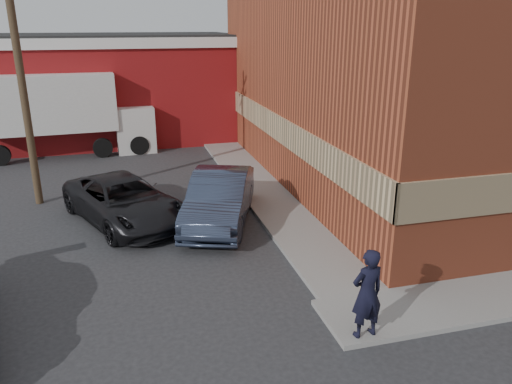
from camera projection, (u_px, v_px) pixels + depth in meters
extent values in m
plane|color=#28282B|center=(331.00, 301.00, 11.69)|extent=(90.00, 90.00, 0.00)
cube|color=#A7462B|center=(440.00, 66.00, 20.56)|extent=(14.00, 18.00, 9.00)
cube|color=#DAB886|center=(277.00, 127.00, 19.52)|extent=(0.08, 18.16, 1.00)
cube|color=gray|center=(256.00, 183.00, 20.03)|extent=(1.80, 18.00, 0.12)
cube|color=maroon|center=(89.00, 92.00, 27.65)|extent=(16.00, 8.00, 5.00)
cube|color=silver|center=(84.00, 41.00, 26.76)|extent=(16.30, 8.30, 0.50)
cube|color=black|center=(83.00, 35.00, 26.66)|extent=(16.00, 8.00, 0.10)
cylinder|color=#4B3825|center=(21.00, 76.00, 16.59)|extent=(0.26, 0.26, 9.00)
imported|color=black|center=(367.00, 294.00, 9.93)|extent=(0.75, 0.54, 1.93)
imported|color=#2F394F|center=(220.00, 198.00, 16.03)|extent=(3.39, 5.37, 1.67)
imported|color=black|center=(124.00, 201.00, 16.11)|extent=(4.37, 5.82, 1.47)
cube|color=silver|center=(48.00, 102.00, 23.55)|extent=(6.28, 2.84, 2.66)
cube|color=#238337|center=(48.00, 115.00, 22.57)|extent=(5.92, 0.40, 0.82)
cube|color=silver|center=(136.00, 128.00, 25.25)|extent=(1.98, 2.36, 2.25)
cylinder|color=black|center=(0.00, 156.00, 22.64)|extent=(0.94, 0.37, 0.92)
cylinder|color=black|center=(6.00, 145.00, 24.47)|extent=(0.94, 0.37, 0.92)
cylinder|color=black|center=(103.00, 148.00, 24.01)|extent=(0.94, 0.37, 0.92)
cylinder|color=black|center=(101.00, 139.00, 25.84)|extent=(0.94, 0.37, 0.92)
cylinder|color=black|center=(139.00, 145.00, 24.55)|extent=(0.94, 0.37, 0.92)
cylinder|color=black|center=(135.00, 137.00, 26.38)|extent=(0.94, 0.37, 0.92)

